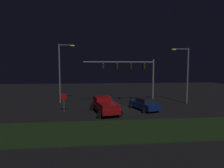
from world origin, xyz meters
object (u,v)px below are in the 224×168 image
at_px(car_sedan, 144,104).
at_px(stop_sign, 64,99).
at_px(street_lamp_right, 184,69).
at_px(street_lamp_left, 63,67).
at_px(traffic_signal_gantry, 131,70).
at_px(pickup_truck, 105,104).

height_order(car_sedan, stop_sign, stop_sign).
relative_size(street_lamp_right, stop_sign, 3.64).
height_order(car_sedan, street_lamp_left, street_lamp_left).
relative_size(traffic_signal_gantry, street_lamp_right, 1.27).
relative_size(street_lamp_left, stop_sign, 3.93).
xyz_separation_m(pickup_truck, traffic_signal_gantry, (4.18, 5.30, 4.03)).
bearing_deg(stop_sign, street_lamp_right, 11.98).
height_order(pickup_truck, street_lamp_right, street_lamp_right).
distance_m(pickup_truck, street_lamp_right, 13.41).
bearing_deg(pickup_truck, street_lamp_left, 28.18).
bearing_deg(traffic_signal_gantry, stop_sign, -154.31).
bearing_deg(stop_sign, traffic_signal_gantry, 25.69).
bearing_deg(street_lamp_left, stop_sign, -80.31).
xyz_separation_m(car_sedan, stop_sign, (-9.87, -0.12, 0.82)).
bearing_deg(pickup_truck, stop_sign, 66.55).
distance_m(traffic_signal_gantry, street_lamp_right, 7.79).
xyz_separation_m(street_lamp_left, street_lamp_right, (17.74, -2.37, -0.33)).
bearing_deg(traffic_signal_gantry, street_lamp_right, -5.66).
relative_size(traffic_signal_gantry, stop_sign, 4.63).
distance_m(street_lamp_right, stop_sign, 17.46).
xyz_separation_m(pickup_truck, car_sedan, (5.07, 1.10, -0.26)).
bearing_deg(street_lamp_left, car_sedan, -28.06).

